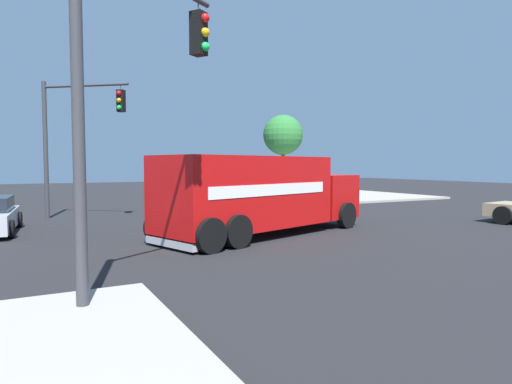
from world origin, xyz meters
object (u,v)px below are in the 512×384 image
Objects in this scene: delivery_truck at (261,194)px; pedestrian_crossing at (312,181)px; traffic_light_secondary at (128,70)px; pedestrian_near_corner at (283,181)px; traffic_light_primary at (70,129)px; shade_tree_near at (283,135)px.

pedestrian_crossing is (-13.89, -16.74, -0.33)m from delivery_truck.
traffic_light_secondary reaches higher than delivery_truck.
pedestrian_near_corner is (-11.18, -16.86, -0.29)m from delivery_truck.
traffic_light_primary is at bearing 28.10° from pedestrian_near_corner.
delivery_truck is 5.11× the size of pedestrian_crossing.
traffic_light_primary reaches higher than delivery_truck.
traffic_light_primary is 3.62× the size of pedestrian_crossing.
traffic_light_primary is 1.00× the size of traffic_light_secondary.
traffic_light_secondary is 3.52× the size of pedestrian_near_corner.
shade_tree_near is (-12.64, -19.32, 3.57)m from delivery_truck.
pedestrian_near_corner is at bearing -127.17° from traffic_light_secondary.
traffic_light_secondary is 0.94× the size of shade_tree_near.
traffic_light_secondary reaches higher than pedestrian_crossing.
pedestrian_near_corner is 2.71m from pedestrian_crossing.
pedestrian_crossing is at bearing 115.81° from shade_tree_near.
pedestrian_crossing is at bearing -131.52° from traffic_light_secondary.
shade_tree_near is at bearing -64.19° from pedestrian_crossing.
traffic_light_secondary is 27.96m from pedestrian_near_corner.
delivery_truck reaches higher than pedestrian_crossing.
traffic_light_primary is at bearing 24.36° from pedestrian_crossing.
pedestrian_near_corner is (-16.57, -8.85, -2.92)m from traffic_light_primary.
delivery_truck reaches higher than pedestrian_near_corner.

